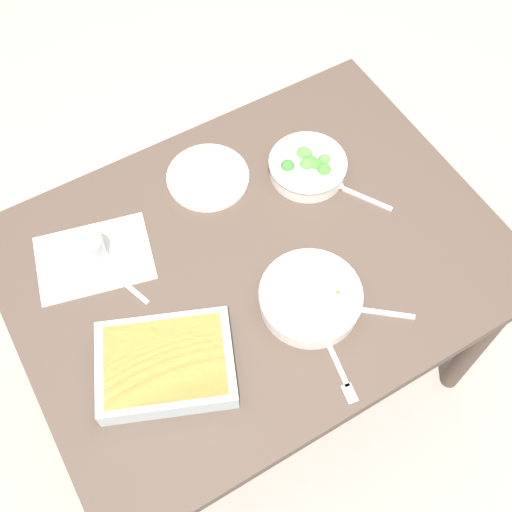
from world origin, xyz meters
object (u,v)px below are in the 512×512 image
at_px(baking_dish, 166,364).
at_px(spoon_spare, 115,275).
at_px(drink_cup, 91,251).
at_px(spoon_by_stew, 367,310).
at_px(broccoli_bowl, 308,166).
at_px(spoon_by_broccoli, 351,191).
at_px(fork_on_table, 341,372).
at_px(stew_bowl, 310,297).
at_px(side_plate, 208,177).

height_order(baking_dish, spoon_spare, baking_dish).
distance_m(drink_cup, spoon_by_stew, 0.68).
bearing_deg(baking_dish, drink_cup, -85.41).
distance_m(broccoli_bowl, drink_cup, 0.60).
bearing_deg(spoon_by_broccoli, drink_cup, -13.12).
height_order(baking_dish, fork_on_table, baking_dish).
distance_m(baking_dish, drink_cup, 0.35).
bearing_deg(drink_cup, spoon_by_broccoli, 166.88).
distance_m(baking_dish, spoon_spare, 0.28).
height_order(broccoli_bowl, drink_cup, drink_cup).
distance_m(stew_bowl, baking_dish, 0.37).
bearing_deg(stew_bowl, fork_on_table, 79.87).
relative_size(stew_bowl, spoon_spare, 1.42).
relative_size(spoon_by_broccoli, fork_on_table, 0.90).
bearing_deg(drink_cup, broccoli_bowl, 175.82).
bearing_deg(side_plate, spoon_spare, 23.77).
distance_m(spoon_by_stew, spoon_by_broccoli, 0.35).
height_order(broccoli_bowl, spoon_by_broccoli, broccoli_bowl).
relative_size(broccoli_bowl, drink_cup, 2.45).
height_order(baking_dish, spoon_by_stew, baking_dish).
relative_size(stew_bowl, spoon_by_stew, 1.65).
height_order(drink_cup, spoon_by_stew, drink_cup).
bearing_deg(side_plate, broccoli_bowl, 153.59).
bearing_deg(baking_dish, fork_on_table, 148.66).
xyz_separation_m(stew_bowl, spoon_by_broccoli, (-0.27, -0.22, -0.03)).
bearing_deg(spoon_by_broccoli, baking_dish, 17.08).
relative_size(drink_cup, fork_on_table, 0.48).
relative_size(broccoli_bowl, baking_dish, 0.58).
distance_m(spoon_by_stew, spoon_spare, 0.61).
distance_m(side_plate, spoon_by_stew, 0.55).
height_order(stew_bowl, side_plate, stew_bowl).
relative_size(broccoli_bowl, spoon_spare, 1.21).
bearing_deg(drink_cup, spoon_by_stew, 137.36).
distance_m(drink_cup, side_plate, 0.37).
xyz_separation_m(broccoli_bowl, fork_on_table, (0.24, 0.51, -0.03)).
relative_size(baking_dish, fork_on_table, 2.04).
height_order(spoon_by_stew, spoon_by_broccoli, same).
bearing_deg(spoon_spare, broccoli_bowl, -177.07).
height_order(side_plate, spoon_spare, side_plate).
distance_m(stew_bowl, drink_cup, 0.54).
distance_m(stew_bowl, side_plate, 0.45).
height_order(drink_cup, side_plate, drink_cup).
bearing_deg(spoon_spare, side_plate, -156.23).
bearing_deg(broccoli_bowl, stew_bowl, 58.19).
bearing_deg(baking_dish, broccoli_bowl, -151.69).
distance_m(stew_bowl, fork_on_table, 0.18).
bearing_deg(baking_dish, side_plate, -127.97).
height_order(stew_bowl, spoon_by_stew, stew_bowl).
height_order(side_plate, spoon_by_broccoli, side_plate).
xyz_separation_m(drink_cup, side_plate, (-0.36, -0.07, -0.03)).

